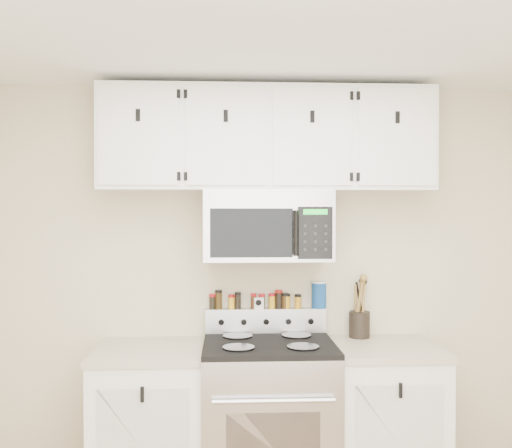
{
  "coord_description": "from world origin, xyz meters",
  "views": [
    {
      "loc": [
        -0.24,
        -1.88,
        1.7
      ],
      "look_at": [
        -0.07,
        1.45,
        1.64
      ],
      "focal_mm": 40.0,
      "sensor_mm": 36.0,
      "label": 1
    }
  ],
  "objects_px": {
    "range": "(269,421)",
    "utensil_crock": "(359,322)",
    "microwave": "(267,225)",
    "salt_canister": "(319,295)"
  },
  "relations": [
    {
      "from": "range",
      "to": "salt_canister",
      "type": "height_order",
      "value": "salt_canister"
    },
    {
      "from": "microwave",
      "to": "salt_canister",
      "type": "distance_m",
      "value": 0.58
    },
    {
      "from": "range",
      "to": "utensil_crock",
      "type": "distance_m",
      "value": 0.82
    },
    {
      "from": "microwave",
      "to": "utensil_crock",
      "type": "relative_size",
      "value": 1.99
    },
    {
      "from": "range",
      "to": "microwave",
      "type": "relative_size",
      "value": 1.45
    },
    {
      "from": "microwave",
      "to": "utensil_crock",
      "type": "xyz_separation_m",
      "value": [
        0.59,
        0.11,
        -0.61
      ]
    },
    {
      "from": "range",
      "to": "utensil_crock",
      "type": "relative_size",
      "value": 2.89
    },
    {
      "from": "utensil_crock",
      "to": "microwave",
      "type": "bearing_deg",
      "value": -169.83
    },
    {
      "from": "salt_canister",
      "to": "utensil_crock",
      "type": "bearing_deg",
      "value": -11.4
    },
    {
      "from": "utensil_crock",
      "to": "salt_canister",
      "type": "height_order",
      "value": "utensil_crock"
    }
  ]
}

